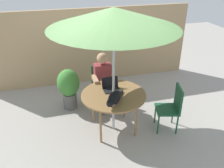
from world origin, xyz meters
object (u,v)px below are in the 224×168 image
Objects in this scene: person_seated at (103,79)px; potted_plant_near_fence at (69,86)px; patio_table at (114,97)px; chair_empty at (172,105)px; chair_occupied at (102,83)px; laptop at (111,86)px; patio_umbrella at (114,18)px; cat at (114,99)px.

potted_plant_near_fence is (-0.70, 0.19, -0.17)m from person_seated.
patio_table is 1.31× the size of chair_empty.
laptop is (0.01, -0.73, 0.30)m from chair_occupied.
chair_empty is at bearing -45.54° from person_seated.
cat is (-0.07, -0.28, -1.24)m from patio_umbrella.
potted_plant_near_fence is at bearing 117.04° from cat.
potted_plant_near_fence is at bearing 164.84° from person_seated.
patio_table is 1.19m from potted_plant_near_fence.
laptop is (0.01, 0.19, 0.12)m from patio_table.
patio_umbrella is 1.83× the size of person_seated.
chair_occupied is 2.90× the size of laptop.
person_seated is at bearing -90.00° from chair_occupied.
patio_umbrella is 1.89m from chair_empty.
person_seated is (0.00, -0.16, 0.17)m from chair_occupied.
chair_occupied is 1.63× the size of cat.
chair_empty is (1.02, -0.28, -0.18)m from patio_table.
chair_empty is at bearing -0.26° from cat.
potted_plant_near_fence reaches higher than chair_occupied.
patio_umbrella is at bearing 75.43° from cat.
patio_table is 3.79× the size of laptop.
chair_occupied is 0.72× the size of person_seated.
chair_occupied is 0.23m from person_seated.
patio_umbrella is 2.54× the size of chair_occupied.
chair_occupied is (0.00, 0.92, -0.18)m from patio_table.
chair_empty is 2.12m from potted_plant_near_fence.
cat is (-0.08, -0.47, 0.02)m from laptop.
chair_empty is at bearing -15.47° from patio_table.
cat is at bearing -104.57° from patio_umbrella.
patio_table is 1.08m from chair_empty.
person_seated reaches higher than patio_table.
chair_empty reaches higher than patio_table.
patio_table is 1.30× the size of potted_plant_near_fence.
potted_plant_near_fence is (-0.63, 1.23, -0.32)m from cat.
cat is 0.61× the size of potted_plant_near_fence.
patio_table is at bearing 0.00° from patio_umbrella.
laptop is (0.01, -0.57, 0.13)m from person_seated.
laptop is at bearing -89.58° from chair_occupied.
patio_table is 0.22m from laptop.
person_seated is at bearing 90.00° from patio_table.
patio_umbrella is 7.36× the size of laptop.
patio_umbrella is at bearing -53.63° from potted_plant_near_fence.
person_seated is (0.00, 0.76, -1.39)m from patio_umbrella.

